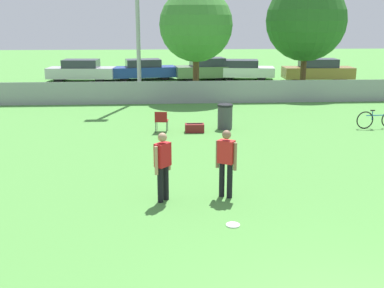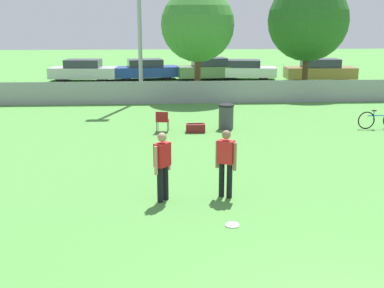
{
  "view_description": "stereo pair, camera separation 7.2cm",
  "coord_description": "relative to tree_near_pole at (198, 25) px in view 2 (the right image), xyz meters",
  "views": [
    {
      "loc": [
        -2.63,
        -5.24,
        4.05
      ],
      "look_at": [
        -1.9,
        6.18,
        1.05
      ],
      "focal_mm": 45.0,
      "sensor_mm": 36.0,
      "label": 1
    },
    {
      "loc": [
        -2.56,
        -5.24,
        4.05
      ],
      "look_at": [
        -1.9,
        6.18,
        1.05
      ],
      "focal_mm": 45.0,
      "sensor_mm": 36.0,
      "label": 2
    }
  ],
  "objects": [
    {
      "name": "parked_car_olive",
      "position": [
        1.33,
        7.8,
        -3.01
      ],
      "size": [
        4.44,
        2.2,
        1.47
      ],
      "rotation": [
        0.0,
        0.0,
        0.12
      ],
      "color": "black",
      "rests_on": "ground_plane"
    },
    {
      "name": "player_thrower_red",
      "position": [
        -1.78,
        -14.47,
        -2.8
      ],
      "size": [
        0.4,
        0.42,
        1.6
      ],
      "rotation": [
        0.0,
        0.0,
        0.87
      ],
      "color": "black",
      "rests_on": "ground_plane"
    },
    {
      "name": "trash_bin",
      "position": [
        0.58,
        -7.19,
        -3.24
      ],
      "size": [
        0.58,
        0.58,
        0.93
      ],
      "color": "#3F3F44",
      "rests_on": "ground_plane"
    },
    {
      "name": "fence_backline",
      "position": [
        0.85,
        -1.57,
        -3.16
      ],
      "size": [
        23.06,
        0.07,
        1.21
      ],
      "color": "gray",
      "rests_on": "ground_plane"
    },
    {
      "name": "tree_near_pole",
      "position": [
        0.0,
        0.0,
        0.0
      ],
      "size": [
        3.7,
        3.7,
        5.58
      ],
      "color": "brown",
      "rests_on": "ground_plane"
    },
    {
      "name": "bicycle_sideline",
      "position": [
        6.34,
        -7.5,
        -3.37
      ],
      "size": [
        1.66,
        0.44,
        0.72
      ],
      "rotation": [
        0.0,
        0.0,
        0.07
      ],
      "color": "black",
      "rests_on": "ground_plane"
    },
    {
      "name": "parked_car_tan",
      "position": [
        8.52,
        6.45,
        -3.0
      ],
      "size": [
        4.59,
        1.83,
        1.47
      ],
      "rotation": [
        0.0,
        0.0,
        -0.04
      ],
      "color": "black",
      "rests_on": "ground_plane"
    },
    {
      "name": "parked_car_white",
      "position": [
        3.55,
        7.75,
        -3.06
      ],
      "size": [
        4.76,
        2.36,
        1.32
      ],
      "rotation": [
        0.0,
        0.0,
        -0.14
      ],
      "color": "black",
      "rests_on": "ground_plane"
    },
    {
      "name": "frisbee_disc",
      "position": [
        -0.39,
        -15.92,
        -3.7
      ],
      "size": [
        0.29,
        0.29,
        0.03
      ],
      "color": "white",
      "rests_on": "ground_plane"
    },
    {
      "name": "parked_car_silver",
      "position": [
        -7.04,
        7.43,
        -3.01
      ],
      "size": [
        4.46,
        2.04,
        1.43
      ],
      "rotation": [
        0.0,
        0.0,
        -0.08
      ],
      "color": "black",
      "rests_on": "ground_plane"
    },
    {
      "name": "gear_bag_sideline",
      "position": [
        -0.6,
        -7.68,
        -3.56
      ],
      "size": [
        0.69,
        0.38,
        0.33
      ],
      "color": "maroon",
      "rests_on": "ground_plane"
    },
    {
      "name": "folding_chair_sideline",
      "position": [
        -1.81,
        -7.59,
        -3.26
      ],
      "size": [
        0.5,
        0.5,
        0.78
      ],
      "rotation": [
        0.0,
        0.0,
        3.02
      ],
      "color": "#333338",
      "rests_on": "ground_plane"
    },
    {
      "name": "player_defender_red",
      "position": [
        -0.33,
        -14.31,
        -2.8
      ],
      "size": [
        0.46,
        0.38,
        1.6
      ],
      "rotation": [
        0.0,
        0.0,
        -0.55
      ],
      "color": "black",
      "rests_on": "ground_plane"
    },
    {
      "name": "parked_car_blue",
      "position": [
        -3.0,
        8.03,
        -3.04
      ],
      "size": [
        4.6,
        2.4,
        1.37
      ],
      "rotation": [
        0.0,
        0.0,
        0.17
      ],
      "color": "black",
      "rests_on": "ground_plane"
    },
    {
      "name": "tree_far_right",
      "position": [
        6.13,
        1.73,
        0.19
      ],
      "size": [
        4.37,
        4.37,
        6.1
      ],
      "color": "brown",
      "rests_on": "ground_plane"
    }
  ]
}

